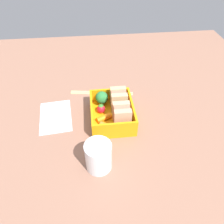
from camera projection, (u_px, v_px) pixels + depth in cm
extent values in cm
cube|color=#8D624F|center=(112.00, 121.00, 66.21)|extent=(120.00, 120.00, 2.00)
cube|color=orange|center=(112.00, 117.00, 65.13)|extent=(15.49, 12.24, 1.20)
cube|color=orange|center=(132.00, 109.00, 63.72)|extent=(15.49, 0.60, 4.29)
cube|color=orange|center=(92.00, 112.00, 62.80)|extent=(15.49, 0.60, 4.29)
cube|color=orange|center=(109.00, 95.00, 68.69)|extent=(0.60, 11.04, 4.29)
cube|color=orange|center=(115.00, 129.00, 57.83)|extent=(0.60, 11.04, 4.29)
cube|color=tan|center=(118.00, 96.00, 66.47)|extent=(1.66, 4.70, 6.31)
cube|color=#D87259|center=(119.00, 100.00, 65.26)|extent=(1.66, 4.32, 5.81)
cube|color=tan|center=(119.00, 103.00, 64.04)|extent=(1.66, 4.70, 6.31)
cube|color=tan|center=(121.00, 111.00, 61.48)|extent=(1.66, 4.70, 6.31)
cube|color=#D87259|center=(122.00, 115.00, 60.26)|extent=(1.66, 4.32, 5.81)
cube|color=tan|center=(123.00, 120.00, 59.05)|extent=(1.66, 4.70, 6.31)
cylinder|color=#8FBE6A|center=(102.00, 103.00, 68.10)|extent=(1.22, 1.22, 1.31)
sphere|color=#2B7A3A|center=(102.00, 98.00, 66.73)|extent=(3.89, 3.89, 3.89)
sphere|color=red|center=(101.00, 109.00, 65.06)|extent=(2.51, 2.51, 2.51)
cone|color=#34812E|center=(101.00, 105.00, 64.01)|extent=(1.51, 1.51, 0.60)
cylinder|color=orange|center=(104.00, 118.00, 62.93)|extent=(3.33, 4.72, 1.58)
cylinder|color=orange|center=(106.00, 126.00, 60.54)|extent=(3.53, 3.98, 1.50)
cylinder|color=tan|center=(102.00, 92.00, 74.74)|extent=(3.87, 21.04, 0.70)
cylinder|color=tan|center=(102.00, 93.00, 74.11)|extent=(3.87, 21.04, 0.70)
cylinder|color=white|center=(98.00, 156.00, 50.88)|extent=(6.31, 6.31, 7.68)
cube|color=silver|center=(56.00, 116.00, 66.00)|extent=(14.72, 10.50, 0.40)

